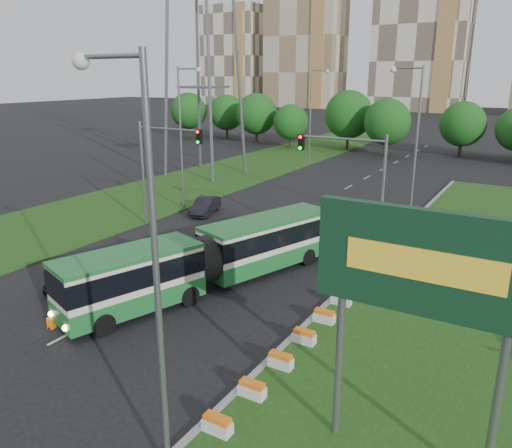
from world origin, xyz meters
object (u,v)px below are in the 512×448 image
Objects in this scene: billboard at (423,275)px; pedestrian at (113,296)px; car_left_near at (77,274)px; traffic_mast_median at (358,177)px; shopping_trolley at (51,323)px; car_left_far at (205,206)px; articulated_bus at (209,257)px; traffic_mast_left at (158,159)px.

pedestrian is (-15.19, 2.81, -5.34)m from billboard.
traffic_mast_median is at bearing 33.25° from car_left_near.
traffic_mast_median is 18.99m from shopping_trolley.
pedestrian is 3.08m from shopping_trolley.
shopping_trolley is at bearing -119.17° from traffic_mast_median.
articulated_bus is at bearing -69.68° from car_left_far.
car_left_near is at bearing 168.28° from billboard.
billboard reaches higher than car_left_far.
traffic_mast_median reaches higher than shopping_trolley.
traffic_mast_median is 17.45m from car_left_near.
pedestrian is at bearing -58.61° from traffic_mast_left.
car_left_far is (-14.56, 3.87, -4.65)m from traffic_mast_median.
shopping_trolley is at bearing -66.58° from car_left_near.
articulated_bus is 7.45m from car_left_near.
traffic_mast_median is (-7.47, 16.00, -0.81)m from billboard.
pedestrian is (-7.71, -13.20, -4.52)m from traffic_mast_median.
traffic_mast_left is at bearing 94.75° from car_left_near.
billboard is 16.34m from pedestrian.
traffic_mast_median reaches higher than articulated_bus.
traffic_mast_median is 1.91× the size of car_left_near.
billboard is 1.00× the size of traffic_mast_median.
traffic_mast_left is 4.85× the size of pedestrian.
articulated_bus is at bearing 18.83° from car_left_near.
car_left_far is at bearing 137.94° from billboard.
traffic_mast_left reaches higher than shopping_trolley.
articulated_bus is at bearing 148.84° from billboard.
car_left_far is (-2.79, 15.89, -0.01)m from car_left_near.
traffic_mast_left is 12.42m from car_left_near.
articulated_bus is at bearing 51.75° from shopping_trolley.
car_left_near is at bearing -72.92° from traffic_mast_left.
traffic_mast_median reaches higher than pedestrian.
car_left_far is at bearing 145.77° from articulated_bus.
articulated_bus is 10.27× the size of pedestrian.
car_left_near is (3.38, -11.01, -4.64)m from traffic_mast_left.
shopping_trolley is at bearing -67.39° from traffic_mast_left.
car_left_far is 2.59× the size of pedestrian.
car_left_near reaches higher than car_left_far.
traffic_mast_left is 6.76m from car_left_far.
car_left_near is at bearing -134.42° from traffic_mast_median.
articulated_bus reaches higher than car_left_far.
car_left_near is 4.91m from shopping_trolley.
billboard is 17.68m from traffic_mast_median.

